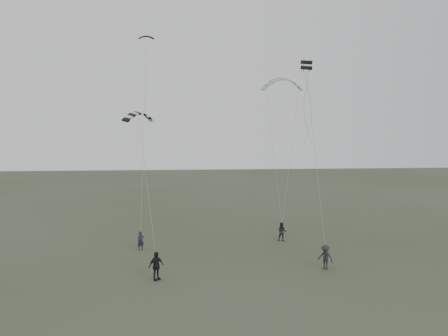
{
  "coord_description": "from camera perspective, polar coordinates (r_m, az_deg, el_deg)",
  "views": [
    {
      "loc": [
        -1.84,
        -31.31,
        10.57
      ],
      "look_at": [
        0.94,
        5.4,
        6.86
      ],
      "focal_mm": 35.0,
      "sensor_mm": 36.0,
      "label": 1
    }
  ],
  "objects": [
    {
      "name": "kite_box",
      "position": [
        37.54,
        10.72,
        13.06
      ],
      "size": [
        0.92,
        0.98,
        0.83
      ],
      "primitive_type": null,
      "rotation": [
        0.15,
        0.0,
        0.35
      ],
      "color": "black",
      "rests_on": "flyer_far"
    },
    {
      "name": "flyer_left",
      "position": [
        37.88,
        -10.82,
        -9.31
      ],
      "size": [
        0.68,
        0.58,
        1.57
      ],
      "primitive_type": "imported",
      "rotation": [
        0.0,
        0.0,
        0.42
      ],
      "color": "black",
      "rests_on": "ground"
    },
    {
      "name": "flyer_far",
      "position": [
        33.3,
        13.09,
        -11.27
      ],
      "size": [
        1.31,
        1.29,
        1.81
      ],
      "primitive_type": "imported",
      "rotation": [
        0.0,
        0.0,
        -0.76
      ],
      "color": "#232327",
      "rests_on": "ground"
    },
    {
      "name": "kite_dark_small",
      "position": [
        43.51,
        -10.13,
        16.57
      ],
      "size": [
        1.45,
        0.57,
        0.59
      ],
      "primitive_type": null,
      "rotation": [
        0.28,
        0.0,
        -0.01
      ],
      "color": "black",
      "rests_on": "flyer_left"
    },
    {
      "name": "ground",
      "position": [
        33.1,
        -0.94,
        -12.87
      ],
      "size": [
        140.0,
        140.0,
        0.0
      ],
      "primitive_type": "plane",
      "color": "#364029",
      "rests_on": "ground"
    },
    {
      "name": "flyer_right",
      "position": [
        40.29,
        7.58,
        -8.25
      ],
      "size": [
        0.98,
        0.86,
        1.7
      ],
      "primitive_type": "imported",
      "rotation": [
        0.0,
        0.0,
        -0.3
      ],
      "color": "#242429",
      "rests_on": "ground"
    },
    {
      "name": "kite_striped",
      "position": [
        35.13,
        -11.09,
        7.05
      ],
      "size": [
        2.56,
        2.49,
        1.2
      ],
      "primitive_type": null,
      "rotation": [
        0.21,
        0.0,
        0.76
      ],
      "color": "black",
      "rests_on": "flyer_center"
    },
    {
      "name": "kite_pale_large",
      "position": [
        47.6,
        7.65,
        11.44
      ],
      "size": [
        4.57,
        1.78,
        1.98
      ],
      "primitive_type": null,
      "rotation": [
        0.23,
        0.0,
        0.09
      ],
      "color": "#B0B2B4",
      "rests_on": "flyer_right"
    },
    {
      "name": "flyer_center",
      "position": [
        30.68,
        -8.86,
        -12.52
      ],
      "size": [
        1.2,
        1.1,
        1.97
      ],
      "primitive_type": "imported",
      "rotation": [
        0.0,
        0.0,
        0.68
      ],
      "color": "black",
      "rests_on": "ground"
    }
  ]
}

